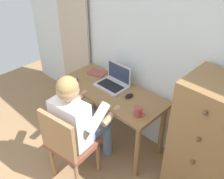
{
  "coord_description": "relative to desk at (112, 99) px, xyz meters",
  "views": [
    {
      "loc": [
        1.22,
        0.2,
        2.28
      ],
      "look_at": [
        -0.29,
        1.76,
        0.82
      ],
      "focal_mm": 41.21,
      "sensor_mm": 36.0,
      "label": 1
    }
  ],
  "objects": [
    {
      "name": "coffee_mug",
      "position": [
        0.48,
        -0.14,
        0.16
      ],
      "size": [
        0.12,
        0.08,
        0.09
      ],
      "color": "#9E3D38",
      "rests_on": "desk"
    },
    {
      "name": "laptop",
      "position": [
        -0.05,
        0.08,
        0.17
      ],
      "size": [
        0.34,
        0.25,
        0.24
      ],
      "color": "#B7BABF",
      "rests_on": "desk"
    },
    {
      "name": "chair",
      "position": [
        0.09,
        -0.69,
        -0.12
      ],
      "size": [
        0.47,
        0.45,
        0.87
      ],
      "color": "brown",
      "rests_on": "ground_plane"
    },
    {
      "name": "wall_back",
      "position": [
        0.39,
        0.34,
        0.64
      ],
      "size": [
        4.8,
        0.05,
        2.5
      ],
      "primitive_type": "cube",
      "color": "silver",
      "rests_on": "ground_plane"
    },
    {
      "name": "desk",
      "position": [
        0.0,
        0.0,
        0.0
      ],
      "size": [
        1.23,
        0.54,
        0.72
      ],
      "color": "olive",
      "rests_on": "ground_plane"
    },
    {
      "name": "desk_clock",
      "position": [
        -0.43,
        -0.17,
        0.13
      ],
      "size": [
        0.09,
        0.09,
        0.03
      ],
      "color": "black",
      "rests_on": "desk"
    },
    {
      "name": "person_seated",
      "position": [
        0.07,
        -0.51,
        0.06
      ],
      "size": [
        0.58,
        0.61,
        1.19
      ],
      "color": "#6B84AD",
      "rests_on": "ground_plane"
    },
    {
      "name": "notebook_pad",
      "position": [
        -0.38,
        0.14,
        0.12
      ],
      "size": [
        0.24,
        0.2,
        0.01
      ],
      "primitive_type": "cube",
      "rotation": [
        0.0,
        0.0,
        0.28
      ],
      "color": "#994742",
      "rests_on": "desk"
    },
    {
      "name": "curtain_panel",
      "position": [
        -0.95,
        0.27,
        0.48
      ],
      "size": [
        0.57,
        0.03,
        2.17
      ],
      "primitive_type": "cube",
      "color": "#BCAD99",
      "rests_on": "ground_plane"
    },
    {
      "name": "dresser",
      "position": [
        1.11,
        0.05,
        0.03
      ],
      "size": [
        0.54,
        0.5,
        1.27
      ],
      "color": "olive",
      "rests_on": "ground_plane"
    },
    {
      "name": "computer_mouse",
      "position": [
        0.22,
        0.03,
        0.13
      ],
      "size": [
        0.07,
        0.11,
        0.03
      ],
      "primitive_type": "ellipsoid",
      "rotation": [
        0.0,
        0.0,
        -0.1
      ],
      "color": "black",
      "rests_on": "desk"
    }
  ]
}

